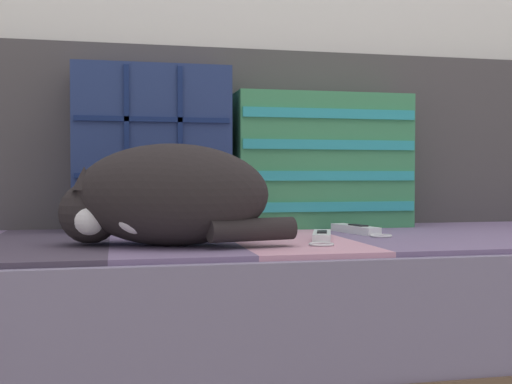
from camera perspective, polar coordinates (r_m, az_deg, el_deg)
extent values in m
cube|color=brown|center=(1.57, 6.43, -15.62)|extent=(2.12, 0.80, 0.19)
cube|color=slate|center=(1.52, 6.45, -8.16)|extent=(2.07, 0.78, 0.22)
cube|color=#423847|center=(1.42, -17.93, -4.29)|extent=(0.25, 0.70, 0.01)
cube|color=slate|center=(1.41, -7.82, -4.24)|extent=(0.25, 0.70, 0.01)
cube|color=#C6899E|center=(1.45, 2.02, -4.06)|extent=(0.25, 0.70, 0.01)
cube|color=slate|center=(1.53, 11.06, -3.80)|extent=(0.25, 0.70, 0.01)
cube|color=slate|center=(1.65, 19.02, -3.48)|extent=(0.25, 0.70, 0.01)
cube|color=#474242|center=(1.82, 3.11, 4.67)|extent=(2.07, 0.14, 0.47)
cube|color=navy|center=(1.61, -9.23, 3.83)|extent=(0.38, 0.13, 0.40)
cube|color=navy|center=(1.54, -9.08, 1.45)|extent=(0.36, 0.01, 0.01)
cube|color=navy|center=(1.54, -11.43, 3.92)|extent=(0.01, 0.01, 0.39)
cube|color=navy|center=(1.54, -9.10, 6.40)|extent=(0.36, 0.01, 0.01)
cube|color=navy|center=(1.54, -6.76, 3.93)|extent=(0.01, 0.01, 0.39)
cube|color=#3D8956|center=(1.69, 5.92, 2.78)|extent=(0.46, 0.13, 0.35)
cube|color=teal|center=(1.63, 6.66, -1.31)|extent=(0.45, 0.01, 0.02)
cube|color=teal|center=(1.62, 6.67, 1.45)|extent=(0.45, 0.01, 0.02)
cube|color=teal|center=(1.63, 6.68, 4.20)|extent=(0.45, 0.01, 0.02)
cube|color=teal|center=(1.63, 6.69, 6.95)|extent=(0.45, 0.01, 0.02)
ellipsoid|color=black|center=(1.24, -7.55, -0.24)|extent=(0.42, 0.30, 0.20)
sphere|color=black|center=(1.29, -14.54, -1.80)|extent=(0.12, 0.12, 0.12)
sphere|color=white|center=(1.25, -14.59, -2.30)|extent=(0.07, 0.07, 0.07)
ellipsoid|color=white|center=(1.20, -9.94, -1.72)|extent=(0.11, 0.05, 0.09)
cylinder|color=black|center=(1.20, -0.34, -3.36)|extent=(0.17, 0.08, 0.04)
cone|color=black|center=(1.25, -15.03, 1.19)|extent=(0.05, 0.05, 0.04)
cone|color=black|center=(1.32, -14.10, 1.21)|extent=(0.05, 0.05, 0.04)
cube|color=white|center=(1.52, 8.81, -3.29)|extent=(0.07, 0.16, 0.02)
cube|color=black|center=(1.51, 9.06, -2.93)|extent=(0.03, 0.06, 0.00)
cube|color=black|center=(1.59, 7.30, -3.10)|extent=(0.03, 0.01, 0.02)
torus|color=silver|center=(1.44, 11.05, -3.84)|extent=(0.06, 0.06, 0.01)
cube|color=white|center=(1.34, 5.90, -3.95)|extent=(0.08, 0.14, 0.02)
cube|color=black|center=(1.33, 5.89, -3.54)|extent=(0.03, 0.05, 0.00)
cube|color=black|center=(1.40, 5.94, -3.69)|extent=(0.03, 0.02, 0.02)
torus|color=silver|center=(1.25, 5.83, -4.64)|extent=(0.06, 0.06, 0.01)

